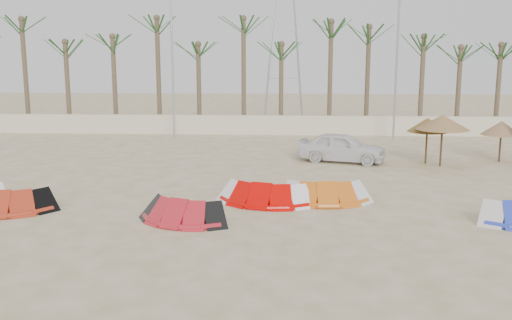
# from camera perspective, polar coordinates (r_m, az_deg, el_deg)

# --- Properties ---
(ground) EXTENTS (120.00, 120.00, 0.00)m
(ground) POSITION_cam_1_polar(r_m,az_deg,el_deg) (17.09, -1.04, -8.08)
(ground) COLOR beige
(ground) RESTS_ON ground
(boundary_wall) EXTENTS (60.00, 0.30, 1.30)m
(boundary_wall) POSITION_cam_1_polar(r_m,az_deg,el_deg) (38.45, 1.22, 3.52)
(boundary_wall) COLOR beige
(boundary_wall) RESTS_ON ground
(palm_line) EXTENTS (52.00, 4.00, 7.70)m
(palm_line) POSITION_cam_1_polar(r_m,az_deg,el_deg) (39.64, 2.31, 12.12)
(palm_line) COLOR brown
(palm_line) RESTS_ON ground
(lamp_b) EXTENTS (1.25, 0.14, 11.00)m
(lamp_b) POSITION_cam_1_polar(r_m,az_deg,el_deg) (36.82, -8.34, 11.07)
(lamp_b) COLOR #A5A8AD
(lamp_b) RESTS_ON ground
(lamp_c) EXTENTS (1.25, 0.14, 11.00)m
(lamp_c) POSITION_cam_1_polar(r_m,az_deg,el_deg) (36.78, 14.01, 10.87)
(lamp_c) COLOR #A5A8AD
(lamp_c) RESTS_ON ground
(pylon) EXTENTS (3.00, 3.00, 14.00)m
(pylon) POSITION_cam_1_polar(r_m,az_deg,el_deg) (44.47, 2.74, 3.66)
(pylon) COLOR #A5A8AD
(pylon) RESTS_ON ground
(kite_red_left) EXTENTS (3.74, 2.03, 0.90)m
(kite_red_left) POSITION_cam_1_polar(r_m,az_deg,el_deg) (22.01, -23.67, -3.54)
(kite_red_left) COLOR #AB2E17
(kite_red_left) RESTS_ON ground
(kite_red_mid) EXTENTS (3.44, 2.37, 0.90)m
(kite_red_mid) POSITION_cam_1_polar(r_m,az_deg,el_deg) (19.10, -7.29, -4.80)
(kite_red_mid) COLOR red
(kite_red_mid) RESTS_ON ground
(kite_red_right) EXTENTS (3.79, 2.30, 0.90)m
(kite_red_right) POSITION_cam_1_polar(r_m,az_deg,el_deg) (21.25, 0.83, -3.11)
(kite_red_right) COLOR #D50400
(kite_red_right) RESTS_ON ground
(kite_orange) EXTENTS (3.40, 1.71, 0.90)m
(kite_orange) POSITION_cam_1_polar(r_m,az_deg,el_deg) (21.56, 6.92, -2.98)
(kite_orange) COLOR orange
(kite_orange) RESTS_ON ground
(parasol_left) EXTENTS (2.57, 2.57, 2.51)m
(parasol_left) POSITION_cam_1_polar(r_m,az_deg,el_deg) (28.97, 18.16, 3.59)
(parasol_left) COLOR #4C331E
(parasol_left) RESTS_ON ground
(parasol_mid) EXTENTS (1.98, 1.98, 2.31)m
(parasol_mid) POSITION_cam_1_polar(r_m,az_deg,el_deg) (29.49, 16.78, 3.38)
(parasol_mid) COLOR #4C331E
(parasol_mid) RESTS_ON ground
(parasol_right) EXTENTS (2.01, 2.01, 2.08)m
(parasol_right) POSITION_cam_1_polar(r_m,az_deg,el_deg) (31.29, 23.35, 2.95)
(parasol_right) COLOR #4C331E
(parasol_right) RESTS_ON ground
(car) EXTENTS (4.71, 2.92, 1.50)m
(car) POSITION_cam_1_polar(r_m,az_deg,el_deg) (29.21, 8.59, 1.27)
(car) COLOR white
(car) RESTS_ON ground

